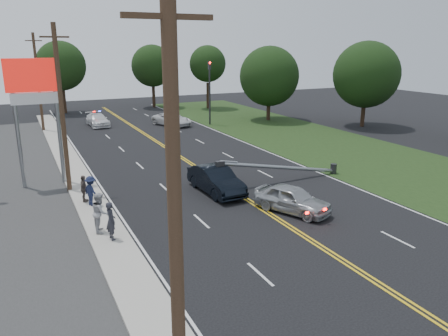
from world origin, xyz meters
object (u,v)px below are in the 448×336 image
traffic_signal (210,87)px  utility_pole_near (176,242)px  bystander_c (91,191)px  fallen_streetlight (287,167)px  emergency_a (172,119)px  waiting_sedan (292,199)px  pylon_sign (34,92)px  bystander_a (111,221)px  emergency_b (97,120)px  utility_pole_far (38,82)px  bystander_d (84,189)px  crashed_sedan (216,180)px  bystander_b (100,212)px  utility_pole_mid (62,110)px

traffic_signal → utility_pole_near: (-17.50, -38.00, 0.88)m
bystander_c → traffic_signal: bearing=-62.6°
fallen_streetlight → emergency_a: fallen_streetlight is taller
fallen_streetlight → waiting_sedan: fallen_streetlight is taller
pylon_sign → utility_pole_near: size_ratio=0.80×
utility_pole_near → bystander_a: bearing=85.7°
emergency_b → bystander_c: size_ratio=2.85×
traffic_signal → utility_pole_far: 17.97m
waiting_sedan → bystander_d: (-9.95, 6.19, 0.16)m
waiting_sedan → emergency_a: 28.25m
fallen_streetlight → waiting_sedan: 5.71m
crashed_sedan → bystander_d: size_ratio=3.16×
fallen_streetlight → pylon_sign: bearing=157.8°
pylon_sign → bystander_d: size_ratio=5.13×
utility_pole_far → emergency_b: 7.24m
fallen_streetlight → emergency_b: 27.65m
utility_pole_far → emergency_b: bearing=5.6°
bystander_d → emergency_a: bearing=-10.9°
pylon_sign → waiting_sedan: 16.87m
traffic_signal → bystander_a: (-16.64, -26.41, -3.18)m
bystander_c → bystander_d: bystander_c is taller
emergency_b → utility_pole_near: bearing=-100.6°
traffic_signal → emergency_b: 13.11m
pylon_sign → bystander_d: bearing=-69.0°
pylon_sign → traffic_signal: size_ratio=1.13×
emergency_b → bystander_b: size_ratio=2.49×
utility_pole_mid → bystander_b: bearing=-85.3°
crashed_sedan → bystander_a: 8.38m
crashed_sedan → emergency_b: (-2.37, 26.73, -0.12)m
pylon_sign → waiting_sedan: (11.76, -10.90, -5.26)m
utility_pole_near → bystander_a: (0.86, 11.59, -4.06)m
utility_pole_far → crashed_sedan: 27.72m
fallen_streetlight → utility_pole_near: 21.27m
bystander_c → waiting_sedan: bearing=-144.0°
fallen_streetlight → utility_pole_near: size_ratio=0.94×
fallen_streetlight → bystander_a: bearing=-160.6°
waiting_sedan → bystander_b: size_ratio=2.23×
utility_pole_mid → bystander_d: bearing=-79.5°
waiting_sedan → bystander_a: 9.61m
pylon_sign → emergency_b: pylon_sign is taller
waiting_sedan → emergency_a: waiting_sedan is taller
fallen_streetlight → bystander_d: bearing=174.3°
utility_pole_far → bystander_a: (0.86, -30.41, -4.06)m
utility_pole_near → utility_pole_far: same height
bystander_a → utility_pole_mid: bearing=-2.2°
bystander_a → emergency_a: bearing=-32.3°
pylon_sign → fallen_streetlight: pylon_sign is taller
fallen_streetlight → bystander_d: (-12.89, 1.29, -0.02)m
bystander_b → bystander_c: bystander_b is taller
pylon_sign → fallen_streetlight: size_ratio=0.85×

